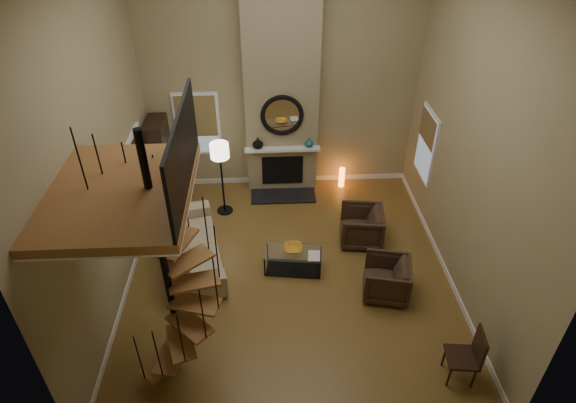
{
  "coord_description": "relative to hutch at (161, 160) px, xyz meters",
  "views": [
    {
      "loc": [
        -0.37,
        -6.71,
        6.46
      ],
      "look_at": [
        0.0,
        0.4,
        1.4
      ],
      "focal_mm": 30.05,
      "sensor_mm": 36.0,
      "label": 1
    }
  ],
  "objects": [
    {
      "name": "ground",
      "position": [
        2.75,
        -2.81,
        -0.95
      ],
      "size": [
        6.0,
        6.5,
        0.01
      ],
      "primitive_type": "cube",
      "color": "olive",
      "rests_on": "ground"
    },
    {
      "name": "back_wall",
      "position": [
        2.75,
        0.44,
        1.8
      ],
      "size": [
        6.0,
        0.02,
        5.5
      ],
      "primitive_type": "cube",
      "color": "tan",
      "rests_on": "ground"
    },
    {
      "name": "front_wall",
      "position": [
        2.75,
        -6.06,
        1.8
      ],
      "size": [
        6.0,
        0.02,
        5.5
      ],
      "primitive_type": "cube",
      "color": "tan",
      "rests_on": "ground"
    },
    {
      "name": "left_wall",
      "position": [
        -0.25,
        -2.81,
        1.8
      ],
      "size": [
        0.02,
        6.5,
        5.5
      ],
      "primitive_type": "cube",
      "color": "tan",
      "rests_on": "ground"
    },
    {
      "name": "right_wall",
      "position": [
        5.75,
        -2.81,
        1.8
      ],
      "size": [
        0.02,
        6.5,
        5.5
      ],
      "primitive_type": "cube",
      "color": "tan",
      "rests_on": "ground"
    },
    {
      "name": "baseboard_back",
      "position": [
        2.75,
        0.43,
        -0.89
      ],
      "size": [
        6.0,
        0.02,
        0.12
      ],
      "primitive_type": "cube",
      "color": "white",
      "rests_on": "ground"
    },
    {
      "name": "baseboard_left",
      "position": [
        -0.24,
        -2.81,
        -0.89
      ],
      "size": [
        0.02,
        6.5,
        0.12
      ],
      "primitive_type": "cube",
      "color": "white",
      "rests_on": "ground"
    },
    {
      "name": "baseboard_right",
      "position": [
        5.74,
        -2.81,
        -0.89
      ],
      "size": [
        0.02,
        6.5,
        0.12
      ],
      "primitive_type": "cube",
      "color": "white",
      "rests_on": "ground"
    },
    {
      "name": "chimney_breast",
      "position": [
        2.75,
        0.25,
        1.8
      ],
      "size": [
        1.6,
        0.38,
        5.5
      ],
      "primitive_type": "cube",
      "color": "#8F815D",
      "rests_on": "ground"
    },
    {
      "name": "hearth",
      "position": [
        2.75,
        -0.24,
        -0.93
      ],
      "size": [
        1.5,
        0.6,
        0.04
      ],
      "primitive_type": "cube",
      "color": "black",
      "rests_on": "ground"
    },
    {
      "name": "firebox",
      "position": [
        2.75,
        0.05,
        -0.4
      ],
      "size": [
        0.95,
        0.02,
        0.72
      ],
      "primitive_type": "cube",
      "color": "black",
      "rests_on": "chimney_breast"
    },
    {
      "name": "mantel",
      "position": [
        2.75,
        -0.03,
        0.2
      ],
      "size": [
        1.7,
        0.18,
        0.06
      ],
      "primitive_type": "cube",
      "color": "white",
      "rests_on": "chimney_breast"
    },
    {
      "name": "mirror_frame",
      "position": [
        2.75,
        0.03,
        1.0
      ],
      "size": [
        0.94,
        0.1,
        0.94
      ],
      "primitive_type": "torus",
      "rotation": [
        1.57,
        0.0,
        0.0
      ],
      "color": "black",
      "rests_on": "chimney_breast"
    },
    {
      "name": "mirror_disc",
      "position": [
        2.75,
        0.04,
        1.0
      ],
      "size": [
        0.8,
        0.01,
        0.8
      ],
      "primitive_type": "cylinder",
      "rotation": [
        1.57,
        0.0,
        0.0
      ],
      "color": "white",
      "rests_on": "chimney_breast"
    },
    {
      "name": "vase_left",
      "position": [
        2.2,
        0.01,
        0.35
      ],
      "size": [
        0.24,
        0.24,
        0.25
      ],
      "primitive_type": "imported",
      "color": "black",
      "rests_on": "mantel"
    },
    {
      "name": "vase_right",
      "position": [
        3.35,
        0.01,
        0.33
      ],
      "size": [
        0.2,
        0.2,
        0.21
      ],
      "primitive_type": "imported",
      "color": "#195158",
      "rests_on": "mantel"
    },
    {
      "name": "window_back",
      "position": [
        0.85,
        0.41,
        0.67
      ],
      "size": [
        1.02,
        0.06,
        1.52
      ],
      "color": "white",
      "rests_on": "back_wall"
    },
    {
      "name": "window_right",
      "position": [
        5.72,
        -0.81,
        0.68
      ],
      "size": [
        0.06,
        1.02,
        1.52
      ],
      "color": "white",
      "rests_on": "right_wall"
    },
    {
      "name": "entry_door",
      "position": [
        -0.21,
        -1.01,
        0.1
      ],
      "size": [
        0.1,
        1.05,
        2.16
      ],
      "color": "white",
      "rests_on": "ground"
    },
    {
      "name": "loft",
      "position": [
        0.7,
        -4.61,
        2.29
      ],
      "size": [
        1.7,
        2.2,
        1.09
      ],
      "color": "#986332",
      "rests_on": "left_wall"
    },
    {
      "name": "spiral_stair",
      "position": [
        0.97,
        -4.6,
        0.83
      ],
      "size": [
        1.47,
        1.47,
        4.06
      ],
      "color": "black",
      "rests_on": "ground"
    },
    {
      "name": "hutch",
      "position": [
        0.0,
        0.0,
        0.0
      ],
      "size": [
        0.4,
        0.85,
        1.91
      ],
      "primitive_type": "cube",
      "color": "black",
      "rests_on": "ground"
    },
    {
      "name": "sofa",
      "position": [
        0.89,
        -2.32,
        -0.55
      ],
      "size": [
        1.46,
        2.6,
        0.72
      ],
      "primitive_type": "imported",
      "rotation": [
        0.0,
        0.0,
        1.78
      ],
      "color": "tan",
      "rests_on": "ground"
    },
    {
      "name": "armchair_near",
      "position": [
        4.35,
        -1.91,
        -0.6
      ],
      "size": [
        0.95,
        0.93,
        0.78
      ],
      "primitive_type": "imported",
      "rotation": [
        0.0,
        0.0,
        -1.7
      ],
      "color": "#3D291C",
      "rests_on": "ground"
    },
    {
      "name": "armchair_far",
      "position": [
        4.53,
        -3.42,
        -0.6
      ],
      "size": [
        0.96,
        0.95,
        0.74
      ],
      "primitive_type": "imported",
      "rotation": [
        0.0,
        0.0,
        -1.79
      ],
      "color": "#3D291C",
      "rests_on": "ground"
    },
    {
      "name": "coffee_table",
      "position": [
        2.83,
        -2.71,
        -0.67
      ],
      "size": [
        1.17,
        0.7,
        0.43
      ],
      "color": "silver",
      "rests_on": "ground"
    },
    {
      "name": "bowl",
      "position": [
        2.83,
        -2.66,
        -0.45
      ],
      "size": [
        0.35,
        0.35,
        0.09
      ],
      "primitive_type": "imported",
      "color": "gold",
      "rests_on": "coffee_table"
    },
    {
      "name": "book",
      "position": [
        3.18,
        -2.86,
        -0.49
      ],
      "size": [
        0.26,
        0.32,
        0.03
      ],
      "primitive_type": "imported",
      "rotation": [
        0.0,
        0.0,
        -0.11
      ],
      "color": "gray",
      "rests_on": "coffee_table"
    },
    {
      "name": "floor_lamp",
      "position": [
        1.41,
        -0.73,
        0.46
      ],
      "size": [
        0.4,
        0.4,
        1.71
      ],
      "color": "black",
      "rests_on": "ground"
    },
    {
      "name": "accent_lamp",
      "position": [
        4.17,
        0.15,
        -0.7
      ],
      "size": [
        0.14,
        0.14,
        0.49
      ],
      "primitive_type": "cylinder",
      "color": "orange",
      "rests_on": "ground"
    },
    {
      "name": "side_chair",
      "position": [
        5.27,
        -5.2,
        -0.42
      ],
      "size": [
        0.5,
        0.5,
        0.97
      ],
      "color": "black",
      "rests_on": "ground"
    }
  ]
}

